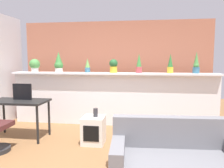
{
  "coord_description": "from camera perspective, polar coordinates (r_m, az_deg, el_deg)",
  "views": [
    {
      "loc": [
        0.71,
        -3.03,
        1.54
      ],
      "look_at": [
        0.14,
        0.97,
        1.09
      ],
      "focal_mm": 35.23,
      "sensor_mm": 36.0,
      "label": 1
    }
  ],
  "objects": [
    {
      "name": "desk",
      "position": [
        4.66,
        -23.03,
        -4.95
      ],
      "size": [
        1.1,
        0.6,
        0.75
      ],
      "color": "black",
      "rests_on": "ground"
    },
    {
      "name": "plant_shelf",
      "position": [
        5.05,
        -0.06,
        2.74
      ],
      "size": [
        4.76,
        0.34,
        0.04
      ],
      "primitive_type": "cube",
      "color": "silver",
      "rests_on": "divider_wall"
    },
    {
      "name": "potted_plant_4",
      "position": [
        4.97,
        7.01,
        5.21
      ],
      "size": [
        0.13,
        0.13,
        0.44
      ],
      "color": "#B7474C",
      "rests_on": "plant_shelf"
    },
    {
      "name": "brick_wall_behind",
      "position": [
        5.68,
        0.86,
        3.46
      ],
      "size": [
        4.76,
        0.1,
        2.5
      ],
      "primitive_type": "cube",
      "color": "#AD664C",
      "rests_on": "ground"
    },
    {
      "name": "potted_plant_2",
      "position": [
        5.18,
        -6.37,
        4.77
      ],
      "size": [
        0.13,
        0.13,
        0.33
      ],
      "color": "#386B84",
      "rests_on": "plant_shelf"
    },
    {
      "name": "potted_plant_0",
      "position": [
        5.65,
        -19.42,
        4.68
      ],
      "size": [
        0.25,
        0.25,
        0.32
      ],
      "color": "silver",
      "rests_on": "plant_shelf"
    },
    {
      "name": "side_cube_shelf",
      "position": [
        4.13,
        -4.82,
        -11.85
      ],
      "size": [
        0.4,
        0.41,
        0.5
      ],
      "color": "silver",
      "rests_on": "ground"
    },
    {
      "name": "ground_plane",
      "position": [
        3.47,
        -4.93,
        -19.96
      ],
      "size": [
        12.0,
        12.0,
        0.0
      ],
      "primitive_type": "plane",
      "color": "brown"
    },
    {
      "name": "divider_wall",
      "position": [
        5.17,
        0.0,
        -4.1
      ],
      "size": [
        4.76,
        0.16,
        1.2
      ],
      "primitive_type": "cube",
      "color": "silver",
      "rests_on": "ground"
    },
    {
      "name": "potted_plant_6",
      "position": [
        5.14,
        21.02,
        4.79
      ],
      "size": [
        0.15,
        0.15,
        0.48
      ],
      "color": "#386B84",
      "rests_on": "plant_shelf"
    },
    {
      "name": "tv_monitor",
      "position": [
        4.67,
        -22.26,
        -1.85
      ],
      "size": [
        0.38,
        0.04,
        0.32
      ],
      "primitive_type": "cube",
      "color": "black",
      "rests_on": "desk"
    },
    {
      "name": "vase_on_shelf",
      "position": [
        4.04,
        -4.29,
        -7.39
      ],
      "size": [
        0.08,
        0.08,
        0.16
      ],
      "primitive_type": "cylinder",
      "color": "#2D2D33",
      "rests_on": "side_cube_shelf"
    },
    {
      "name": "potted_plant_1",
      "position": [
        5.34,
        -13.67,
        5.33
      ],
      "size": [
        0.21,
        0.21,
        0.48
      ],
      "color": "silver",
      "rests_on": "plant_shelf"
    },
    {
      "name": "potted_plant_3",
      "position": [
        5.0,
        0.39,
        4.81
      ],
      "size": [
        0.19,
        0.19,
        0.31
      ],
      "color": "gold",
      "rests_on": "plant_shelf"
    },
    {
      "name": "couch",
      "position": [
        2.93,
        16.21,
        -19.27
      ],
      "size": [
        1.6,
        0.86,
        0.8
      ],
      "color": "slate",
      "rests_on": "ground"
    },
    {
      "name": "potted_plant_5",
      "position": [
        5.02,
        14.9,
        4.97
      ],
      "size": [
        0.14,
        0.14,
        0.43
      ],
      "color": "gold",
      "rests_on": "plant_shelf"
    }
  ]
}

